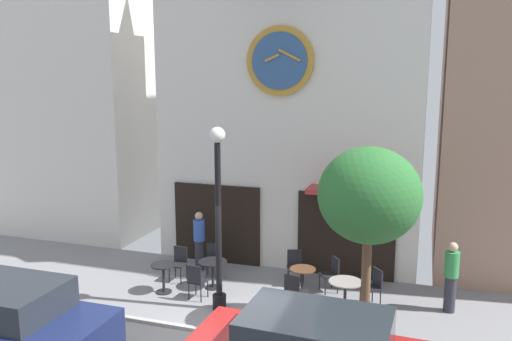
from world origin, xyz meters
TOP-DOWN VIEW (x-y plane):
  - clock_building at (0.06, 5.21)m, footprint 7.49×3.32m
  - neighbor_building_left at (-8.11, 6.00)m, footprint 5.99×3.67m
  - street_lamp at (-0.54, 1.17)m, footprint 0.36×0.36m
  - street_tree at (2.81, 1.06)m, footprint 2.10×1.89m
  - cafe_table_near_curb at (-2.24, 1.63)m, footprint 0.62×0.62m
  - cafe_table_center_left at (-1.17, 2.28)m, footprint 0.73×0.73m
  - cafe_table_leftmost at (1.15, 2.43)m, footprint 0.64×0.64m
  - cafe_table_near_door at (2.27, 1.91)m, footprint 0.77×0.77m
  - cafe_chair_corner at (-1.27, 1.48)m, footprint 0.44×0.44m
  - cafe_chair_facing_street at (-2.24, 2.50)m, footprint 0.40×0.40m
  - cafe_chair_near_tree at (-1.46, 3.02)m, footprint 0.50×0.50m
  - cafe_chair_right_end at (2.86, 2.50)m, footprint 0.56×0.56m
  - cafe_chair_near_lamp at (1.13, 1.61)m, footprint 0.49×0.49m
  - cafe_chair_outer at (0.76, 3.21)m, footprint 0.51×0.51m
  - cafe_chair_left_end at (1.77, 3.01)m, footprint 0.56×0.56m
  - pedestrian_blue at (-2.03, 3.37)m, footprint 0.45×0.45m
  - pedestrian_green at (4.56, 2.72)m, footprint 0.45×0.45m
  - parked_car_navy at (-3.68, -2.15)m, footprint 4.30×2.02m

SIDE VIEW (x-z plane):
  - cafe_table_near_curb at x=-2.24m, z-range 0.12..0.86m
  - cafe_table_leftmost at x=1.15m, z-range 0.13..0.87m
  - cafe_table_center_left at x=-1.17m, z-range 0.16..0.88m
  - cafe_chair_corner at x=-1.27m, z-range 0.08..0.98m
  - cafe_chair_facing_street at x=-2.24m, z-range 0.08..0.98m
  - cafe_chair_near_tree at x=-1.46m, z-range 0.08..0.98m
  - cafe_chair_right_end at x=2.86m, z-range 0.08..0.98m
  - cafe_chair_near_lamp at x=1.13m, z-range 0.08..0.98m
  - cafe_chair_outer at x=0.76m, z-range 0.08..0.98m
  - cafe_chair_left_end at x=1.77m, z-range 0.08..0.98m
  - cafe_table_near_door at x=2.27m, z-range 0.18..0.95m
  - parked_car_navy at x=-3.68m, z-range -0.01..1.54m
  - pedestrian_blue at x=-2.03m, z-range 0.03..1.70m
  - pedestrian_green at x=4.56m, z-range 0.03..1.70m
  - street_lamp at x=-0.54m, z-range 0.03..4.32m
  - street_tree at x=2.81m, z-range 0.98..4.98m
  - clock_building at x=0.06m, z-range 0.18..10.66m
  - neighbor_building_left at x=-8.11m, z-range 0.00..15.74m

